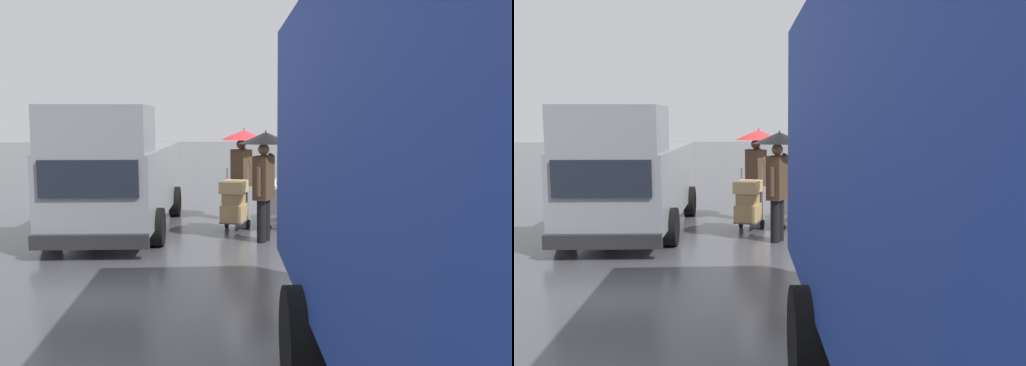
{
  "view_description": "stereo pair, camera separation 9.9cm",
  "coord_description": "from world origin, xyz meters",
  "views": [
    {
      "loc": [
        1.72,
        12.12,
        2.37
      ],
      "look_at": [
        0.65,
        0.83,
        1.05
      ],
      "focal_mm": 39.05,
      "sensor_mm": 36.0,
      "label": 1
    },
    {
      "loc": [
        1.62,
        12.12,
        2.37
      ],
      "look_at": [
        0.65,
        0.83,
        1.05
      ],
      "focal_mm": 39.05,
      "sensor_mm": 36.0,
      "label": 2
    }
  ],
  "objects": [
    {
      "name": "ground_plane",
      "position": [
        0.0,
        0.0,
        0.0
      ],
      "size": [
        90.0,
        90.0,
        0.0
      ],
      "primitive_type": "plane",
      "color": "#4C4C51"
    },
    {
      "name": "slush_patch_near_cluster",
      "position": [
        -2.31,
        -2.39,
        0.0
      ],
      "size": [
        2.43,
        2.43,
        0.01
      ],
      "primitive_type": "cylinder",
      "color": "silver",
      "rests_on": "ground"
    },
    {
      "name": "slush_patch_under_van",
      "position": [
        -0.97,
        4.75,
        0.0
      ],
      "size": [
        1.59,
        1.59,
        0.01
      ],
      "primitive_type": "cylinder",
      "color": "#999BA0",
      "rests_on": "ground"
    },
    {
      "name": "cargo_van_parked_right",
      "position": [
        3.5,
        0.42,
        1.18
      ],
      "size": [
        2.4,
        5.43,
        2.6
      ],
      "color": "gray",
      "rests_on": "ground"
    },
    {
      "name": "shopping_cart_vendor",
      "position": [
        0.1,
        0.18,
        0.57
      ],
      "size": [
        0.6,
        0.85,
        1.04
      ],
      "color": "#B2B2B7",
      "rests_on": "ground"
    },
    {
      "name": "hand_dolly_boxes",
      "position": [
        1.09,
        0.57,
        0.63
      ],
      "size": [
        0.7,
        0.82,
        1.32
      ],
      "color": "#515156",
      "rests_on": "ground"
    },
    {
      "name": "pedestrian_pink_side",
      "position": [
        0.55,
        1.55,
        1.58
      ],
      "size": [
        1.04,
        1.04,
        2.15
      ],
      "color": "black",
      "rests_on": "ground"
    },
    {
      "name": "pedestrian_black_side",
      "position": [
        -1.36,
        0.14,
        1.58
      ],
      "size": [
        1.04,
        1.04,
        2.15
      ],
      "color": "black",
      "rests_on": "ground"
    },
    {
      "name": "pedestrian_white_side",
      "position": [
        0.82,
        -0.56,
        1.58
      ],
      "size": [
        1.04,
        1.04,
        2.15
      ],
      "color": "black",
      "rests_on": "ground"
    },
    {
      "name": "pedestrian_far_side",
      "position": [
        -0.94,
        1.29,
        1.57
      ],
      "size": [
        1.04,
        1.04,
        2.15
      ],
      "color": "black",
      "rests_on": "ground"
    }
  ]
}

